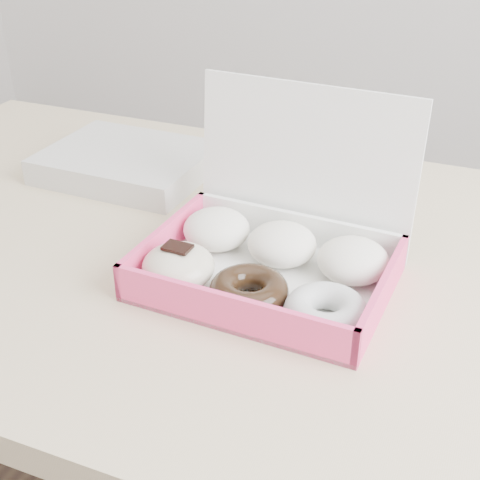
% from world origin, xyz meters
% --- Properties ---
extents(table, '(1.20, 0.80, 0.75)m').
position_xyz_m(table, '(0.00, 0.00, 0.67)').
color(table, '#CCB886').
rests_on(table, ground).
extents(donut_box, '(0.31, 0.26, 0.22)m').
position_xyz_m(donut_box, '(0.17, -0.05, 0.78)').
color(donut_box, white).
rests_on(donut_box, table).
extents(newspapers, '(0.27, 0.22, 0.04)m').
position_xyz_m(newspapers, '(-0.16, 0.16, 0.77)').
color(newspapers, silver).
rests_on(newspapers, table).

